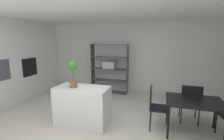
{
  "coord_description": "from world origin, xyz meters",
  "views": [
    {
      "loc": [
        1.28,
        -2.88,
        1.95
      ],
      "look_at": [
        0.1,
        0.91,
        1.22
      ],
      "focal_mm": 25.81,
      "sensor_mm": 36.0,
      "label": 1
    }
  ],
  "objects_px": {
    "open_bookshelf": "(110,68)",
    "dining_table": "(194,104)",
    "dining_chair_far": "(190,101)",
    "kitchen_island": "(83,105)",
    "dining_chair_island_side": "(155,104)",
    "built_in_oven": "(30,67)",
    "potted_plant_on_island": "(73,71)"
  },
  "relations": [
    {
      "from": "open_bookshelf",
      "to": "dining_table",
      "type": "distance_m",
      "value": 3.33
    },
    {
      "from": "open_bookshelf",
      "to": "dining_chair_far",
      "type": "distance_m",
      "value": 3.07
    },
    {
      "from": "built_in_oven",
      "to": "dining_chair_island_side",
      "type": "xyz_separation_m",
      "value": [
        4.09,
        -0.72,
        -0.51
      ]
    },
    {
      "from": "built_in_oven",
      "to": "open_bookshelf",
      "type": "relative_size",
      "value": 0.32
    },
    {
      "from": "dining_chair_island_side",
      "to": "built_in_oven",
      "type": "bearing_deg",
      "value": 78.36
    },
    {
      "from": "kitchen_island",
      "to": "potted_plant_on_island",
      "type": "height_order",
      "value": "potted_plant_on_island"
    },
    {
      "from": "kitchen_island",
      "to": "dining_chair_island_side",
      "type": "xyz_separation_m",
      "value": [
        1.63,
        0.3,
        0.12
      ]
    },
    {
      "from": "potted_plant_on_island",
      "to": "dining_chair_far",
      "type": "height_order",
      "value": "potted_plant_on_island"
    },
    {
      "from": "dining_chair_island_side",
      "to": "dining_chair_far",
      "type": "bearing_deg",
      "value": -61.9
    },
    {
      "from": "kitchen_island",
      "to": "dining_table",
      "type": "height_order",
      "value": "kitchen_island"
    },
    {
      "from": "built_in_oven",
      "to": "potted_plant_on_island",
      "type": "bearing_deg",
      "value": -25.41
    },
    {
      "from": "built_in_oven",
      "to": "kitchen_island",
      "type": "height_order",
      "value": "built_in_oven"
    },
    {
      "from": "open_bookshelf",
      "to": "dining_table",
      "type": "bearing_deg",
      "value": -39.93
    },
    {
      "from": "built_in_oven",
      "to": "kitchen_island",
      "type": "distance_m",
      "value": 2.73
    },
    {
      "from": "kitchen_island",
      "to": "built_in_oven",
      "type": "bearing_deg",
      "value": 157.4
    },
    {
      "from": "dining_chair_far",
      "to": "dining_chair_island_side",
      "type": "xyz_separation_m",
      "value": [
        -0.78,
        -0.44,
        0.01
      ]
    },
    {
      "from": "kitchen_island",
      "to": "dining_chair_island_side",
      "type": "bearing_deg",
      "value": 10.38
    },
    {
      "from": "built_in_oven",
      "to": "dining_chair_far",
      "type": "xyz_separation_m",
      "value": [
        4.87,
        -0.28,
        -0.52
      ]
    },
    {
      "from": "open_bookshelf",
      "to": "dining_chair_island_side",
      "type": "bearing_deg",
      "value": -50.38
    },
    {
      "from": "built_in_oven",
      "to": "dining_chair_island_side",
      "type": "relative_size",
      "value": 0.62
    },
    {
      "from": "dining_chair_far",
      "to": "open_bookshelf",
      "type": "bearing_deg",
      "value": -33.31
    },
    {
      "from": "dining_table",
      "to": "dining_chair_far",
      "type": "bearing_deg",
      "value": 90.06
    },
    {
      "from": "kitchen_island",
      "to": "dining_chair_island_side",
      "type": "height_order",
      "value": "dining_chair_island_side"
    },
    {
      "from": "built_in_oven",
      "to": "open_bookshelf",
      "type": "height_order",
      "value": "open_bookshelf"
    },
    {
      "from": "built_in_oven",
      "to": "dining_chair_island_side",
      "type": "height_order",
      "value": "built_in_oven"
    },
    {
      "from": "kitchen_island",
      "to": "potted_plant_on_island",
      "type": "bearing_deg",
      "value": -162.4
    },
    {
      "from": "kitchen_island",
      "to": "open_bookshelf",
      "type": "height_order",
      "value": "open_bookshelf"
    },
    {
      "from": "dining_table",
      "to": "dining_chair_island_side",
      "type": "relative_size",
      "value": 1.19
    },
    {
      "from": "potted_plant_on_island",
      "to": "dining_chair_island_side",
      "type": "distance_m",
      "value": 1.98
    },
    {
      "from": "kitchen_island",
      "to": "open_bookshelf",
      "type": "bearing_deg",
      "value": 93.02
    },
    {
      "from": "open_bookshelf",
      "to": "built_in_oven",
      "type": "bearing_deg",
      "value": -148.86
    },
    {
      "from": "kitchen_island",
      "to": "dining_chair_far",
      "type": "bearing_deg",
      "value": 17.13
    }
  ]
}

